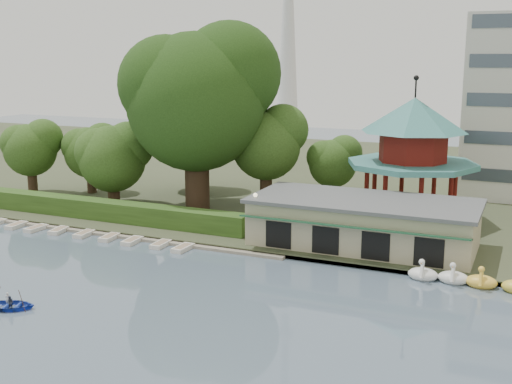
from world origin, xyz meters
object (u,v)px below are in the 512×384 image
Objects in this scene: dock at (111,233)px; pavilion at (413,147)px; big_tree at (198,93)px; boathouse at (363,222)px; rowboat_with_passengers at (9,302)px.

pavilion reaches higher than dock.
pavilion is (24.00, 14.80, 7.36)m from dock.
big_tree is at bearing -169.72° from pavilion.
boathouse is at bearing -101.28° from pavilion.
dock is at bearing -106.14° from big_tree.
pavilion reaches higher than boathouse.
big_tree is at bearing 73.86° from dock.
rowboat_with_passengers is at bearing -74.94° from dock.
dock is 2.52× the size of pavilion.
rowboat_with_passengers is (1.39, -28.06, -11.81)m from big_tree.
pavilion is at bearing 78.72° from boathouse.
pavilion is 2.48× the size of rowboat_with_passengers.
dock is 29.14m from pavilion.
rowboat_with_passengers is at bearing -128.62° from boathouse.
big_tree is (-18.81, 6.25, 9.91)m from boathouse.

